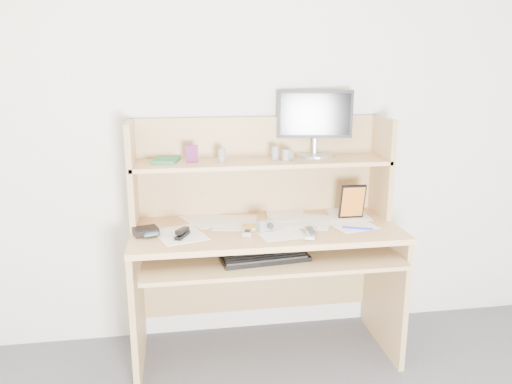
{
  "coord_description": "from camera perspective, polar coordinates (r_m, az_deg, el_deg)",
  "views": [
    {
      "loc": [
        -0.44,
        -0.98,
        1.58
      ],
      "look_at": [
        -0.06,
        1.43,
        0.96
      ],
      "focal_mm": 35.0,
      "sensor_mm": 36.0,
      "label": 1
    }
  ],
  "objects": [
    {
      "name": "chip_stack_a",
      "position": [
        2.68,
        3.44,
        4.24
      ],
      "size": [
        0.05,
        0.05,
        0.06
      ],
      "primitive_type": "cylinder",
      "rotation": [
        0.0,
        0.0,
        0.23
      ],
      "color": "black",
      "rests_on": "desk"
    },
    {
      "name": "chip_stack_b",
      "position": [
        2.65,
        -3.94,
        4.21
      ],
      "size": [
        0.05,
        0.05,
        0.07
      ],
      "primitive_type": "cylinder",
      "rotation": [
        0.0,
        0.0,
        0.06
      ],
      "color": "white",
      "rests_on": "desk"
    },
    {
      "name": "blue_pen",
      "position": [
        2.64,
        11.54,
        -4.05
      ],
      "size": [
        0.15,
        0.07,
        0.01
      ],
      "primitive_type": "cylinder",
      "rotation": [
        1.57,
        0.0,
        1.18
      ],
      "color": "#1C1CD5",
      "rests_on": "paper_clutter"
    },
    {
      "name": "back_wall",
      "position": [
        2.84,
        0.07,
        7.64
      ],
      "size": [
        3.6,
        0.04,
        2.5
      ],
      "primitive_type": "cube",
      "color": "silver",
      "rests_on": "floor"
    },
    {
      "name": "paper_clutter",
      "position": [
        2.63,
        1.16,
        -3.97
      ],
      "size": [
        1.32,
        0.54,
        0.01
      ],
      "primitive_type": "cube",
      "color": "white",
      "rests_on": "desk"
    },
    {
      "name": "monitor",
      "position": [
        2.83,
        6.73,
        8.05
      ],
      "size": [
        0.42,
        0.21,
        0.37
      ],
      "rotation": [
        0.0,
        0.0,
        -0.18
      ],
      "color": "#B1B1B6",
      "rests_on": "desk"
    },
    {
      "name": "game_case",
      "position": [
        2.78,
        10.95,
        -1.08
      ],
      "size": [
        0.14,
        0.02,
        0.19
      ],
      "primitive_type": "cube",
      "rotation": [
        0.0,
        0.0,
        -0.01
      ],
      "color": "black",
      "rests_on": "paper_clutter"
    },
    {
      "name": "wallet",
      "position": [
        2.57,
        -12.51,
        -4.35
      ],
      "size": [
        0.14,
        0.13,
        0.03
      ],
      "primitive_type": "cube",
      "rotation": [
        0.0,
        0.0,
        0.29
      ],
      "color": "black",
      "rests_on": "paper_clutter"
    },
    {
      "name": "digital_camera",
      "position": [
        2.56,
        1.07,
        -3.81
      ],
      "size": [
        0.1,
        0.07,
        0.05
      ],
      "primitive_type": "cube",
      "rotation": [
        0.0,
        0.0,
        0.43
      ],
      "color": "#A5A5A7",
      "rests_on": "paper_clutter"
    },
    {
      "name": "shelf_book",
      "position": [
        2.69,
        -10.27,
        3.6
      ],
      "size": [
        0.16,
        0.2,
        0.02
      ],
      "primitive_type": "cube",
      "rotation": [
        0.0,
        0.0,
        -0.21
      ],
      "color": "#338045",
      "rests_on": "desk"
    },
    {
      "name": "keyboard",
      "position": [
        2.46,
        1.07,
        -7.51
      ],
      "size": [
        0.45,
        0.2,
        0.03
      ],
      "rotation": [
        0.0,
        0.0,
        0.12
      ],
      "color": "black",
      "rests_on": "desk"
    },
    {
      "name": "sticky_note_pad",
      "position": [
        2.62,
        -0.73,
        -4.0
      ],
      "size": [
        0.09,
        0.09,
        0.01
      ],
      "primitive_type": "cube",
      "rotation": [
        0.0,
        0.0,
        -0.18
      ],
      "color": "yellow",
      "rests_on": "desk"
    },
    {
      "name": "flip_phone",
      "position": [
        2.51,
        -1.01,
        -4.54
      ],
      "size": [
        0.06,
        0.09,
        0.02
      ],
      "primitive_type": "cube",
      "rotation": [
        0.0,
        0.0,
        -0.19
      ],
      "color": "#A7A7A9",
      "rests_on": "paper_clutter"
    },
    {
      "name": "chip_stack_d",
      "position": [
        2.7,
        2.23,
        4.47
      ],
      "size": [
        0.04,
        0.04,
        0.07
      ],
      "primitive_type": "cylinder",
      "rotation": [
        0.0,
        0.0,
        -0.05
      ],
      "color": "silver",
      "rests_on": "desk"
    },
    {
      "name": "card_box",
      "position": [
        2.64,
        -7.36,
        4.34
      ],
      "size": [
        0.07,
        0.02,
        0.09
      ],
      "primitive_type": "cube",
      "rotation": [
        0.0,
        0.0,
        -0.04
      ],
      "color": "#A8162E",
      "rests_on": "desk"
    },
    {
      "name": "desk",
      "position": [
        2.73,
        0.86,
        -4.62
      ],
      "size": [
        1.4,
        0.7,
        1.3
      ],
      "color": "tan",
      "rests_on": "floor"
    },
    {
      "name": "tv_remote",
      "position": [
        2.52,
        6.31,
        -4.65
      ],
      "size": [
        0.1,
        0.18,
        0.02
      ],
      "primitive_type": "cube",
      "rotation": [
        0.0,
        0.0,
        -0.34
      ],
      "color": "#AEADA8",
      "rests_on": "paper_clutter"
    },
    {
      "name": "chip_stack_c",
      "position": [
        2.73,
        3.87,
        4.28
      ],
      "size": [
        0.05,
        0.05,
        0.05
      ],
      "primitive_type": "cylinder",
      "rotation": [
        0.0,
        0.0,
        0.41
      ],
      "color": "black",
      "rests_on": "desk"
    },
    {
      "name": "stapler",
      "position": [
        2.5,
        -8.42,
        -4.59
      ],
      "size": [
        0.08,
        0.12,
        0.04
      ],
      "primitive_type": "cube",
      "rotation": [
        0.0,
        0.0,
        -0.43
      ],
      "color": "black",
      "rests_on": "paper_clutter"
    }
  ]
}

